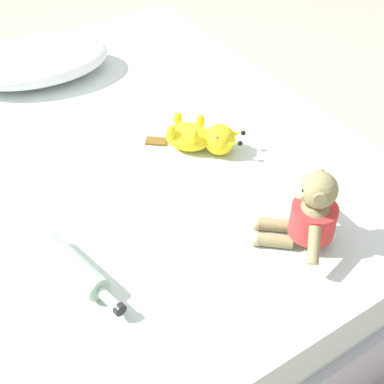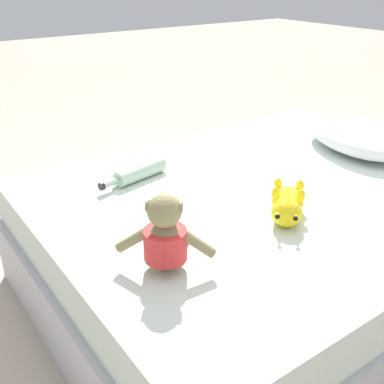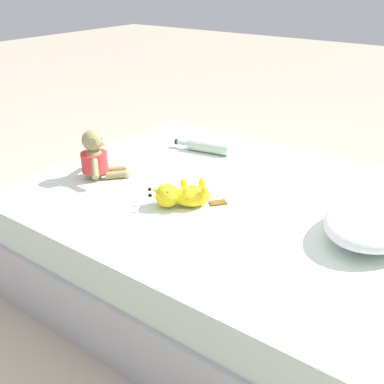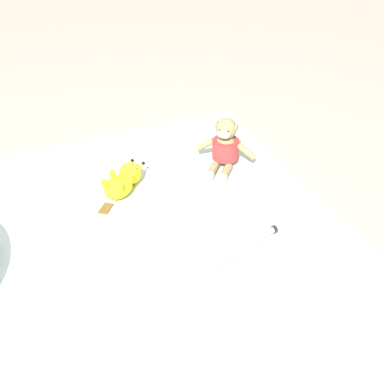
{
  "view_description": "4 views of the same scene",
  "coord_description": "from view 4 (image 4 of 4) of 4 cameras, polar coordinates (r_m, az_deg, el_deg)",
  "views": [
    {
      "loc": [
        -0.62,
        -1.33,
        1.57
      ],
      "look_at": [
        -0.01,
        -0.4,
        0.57
      ],
      "focal_mm": 52.08,
      "sensor_mm": 36.0,
      "label": 1
    },
    {
      "loc": [
        1.16,
        -1.22,
        1.24
      ],
      "look_at": [
        0.03,
        -0.42,
        0.57
      ],
      "focal_mm": 43.69,
      "sensor_mm": 36.0,
      "label": 2
    },
    {
      "loc": [
        1.52,
        0.87,
        1.35
      ],
      "look_at": [
        0.17,
        -0.11,
        0.52
      ],
      "focal_mm": 42.36,
      "sensor_mm": 36.0,
      "label": 3
    },
    {
      "loc": [
        -1.66,
        0.35,
        1.82
      ],
      "look_at": [
        -0.01,
        -0.37,
        0.52
      ],
      "focal_mm": 50.16,
      "sensor_mm": 36.0,
      "label": 4
    }
  ],
  "objects": [
    {
      "name": "bed",
      "position": [
        2.33,
        -8.62,
        -7.93
      ],
      "size": [
        1.41,
        1.83,
        0.46
      ],
      "color": "#B2B2B7",
      "rests_on": "ground_plane"
    },
    {
      "name": "glass_bottle",
      "position": [
        2.0,
        4.81,
        -5.88
      ],
      "size": [
        0.11,
        0.32,
        0.06
      ],
      "color": "#B2D1B7",
      "rests_on": "bed"
    },
    {
      "name": "plush_yellow_creature",
      "position": [
        2.33,
        -7.29,
        1.2
      ],
      "size": [
        0.26,
        0.28,
        0.1
      ],
      "color": "yellow",
      "rests_on": "bed"
    },
    {
      "name": "ground_plane",
      "position": [
        2.49,
        -8.15,
        -11.74
      ],
      "size": [
        16.0,
        16.0,
        0.0
      ],
      "primitive_type": "plane",
      "color": "#B7A893"
    },
    {
      "name": "plush_monkey",
      "position": [
        2.46,
        3.53,
        4.82
      ],
      "size": [
        0.26,
        0.26,
        0.24
      ],
      "color": "#8E8456",
      "rests_on": "bed"
    }
  ]
}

